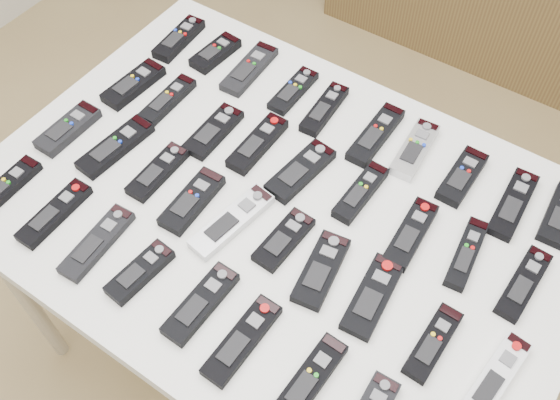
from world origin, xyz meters
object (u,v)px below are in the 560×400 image
Objects in this scene: remote_26 at (373,296)px; remote_27 at (433,343)px; remote_7 at (462,176)px; remote_0 at (179,39)px; remote_1 at (215,53)px; remote_8 at (513,204)px; remote_19 at (68,129)px; remote_30 at (55,213)px; remote_14 at (301,171)px; remote_35 at (309,380)px; remote_6 at (415,149)px; remote_24 at (284,240)px; remote_15 at (361,192)px; remote_25 at (321,270)px; remote_10 at (134,84)px; remote_13 at (258,143)px; remote_33 at (201,303)px; remote_5 at (376,135)px; remote_12 at (214,131)px; remote_23 at (232,221)px; remote_21 at (158,172)px; remote_29 at (5,187)px; remote_2 at (249,69)px; remote_31 at (97,242)px; remote_28 at (494,379)px; remote_22 at (192,201)px; remote_17 at (466,254)px; remote_34 at (242,340)px; remote_11 at (168,100)px; remote_3 at (293,91)px; remote_16 at (411,234)px; remote_32 at (140,272)px; remote_18 at (523,283)px; remote_20 at (116,146)px.

remote_26 is 0.14m from remote_27.
remote_0 is at bearing 179.83° from remote_7.
remote_1 reaches higher than remote_8.
remote_19 is 0.24m from remote_30.
remote_35 is at bearing -48.39° from remote_14.
remote_24 is at bearing -110.99° from remote_6.
remote_15 reaches higher than remote_25.
remote_10 is at bearing 82.80° from remote_19.
remote_13 reaches higher than remote_8.
remote_5 is at bearing 84.42° from remote_33.
remote_0 is 1.04× the size of remote_12.
remote_8 and remote_23 have the same top height.
remote_21 is at bearing -138.90° from remote_14.
remote_0 is at bearing 88.78° from remote_29.
remote_31 is at bearing -88.70° from remote_2.
remote_12 is 0.78m from remote_28.
remote_22 reaches higher than remote_8.
remote_34 is at bearing -129.73° from remote_17.
remote_31 is (0.27, -0.19, -0.00)m from remote_19.
remote_22 is (-0.02, -0.21, -0.00)m from remote_13.
remote_17 reaches higher than remote_27.
remote_35 reaches higher than remote_28.
remote_7 is 0.58m from remote_22.
remote_17 is 0.96× the size of remote_26.
remote_22 is at bearing -41.53° from remote_11.
remote_22 is at bearing -26.16° from remote_10.
remote_0 and remote_15 have the same top height.
remote_29 is at bearing -88.58° from remote_10.
remote_8 is 1.18× the size of remote_27.
remote_22 is 0.86× the size of remote_28.
remote_35 reaches higher than remote_3.
remote_16 reaches higher than remote_28.
remote_28 is (1.04, -0.00, -0.00)m from remote_19.
remote_13 is (-0.21, -0.17, 0.00)m from remote_5.
remote_5 reaches higher than remote_12.
remote_33 is at bearing -1.20° from remote_31.
remote_5 is (0.47, -0.01, -0.00)m from remote_1.
remote_3 is 0.34m from remote_15.
remote_12 is at bearing 144.81° from remote_23.
remote_22 is at bearing -174.12° from remote_28.
remote_13 is 0.69m from remote_28.
remote_30 is 1.22× the size of remote_32.
remote_34 reaches higher than remote_18.
remote_35 is (0.50, 0.00, 0.00)m from remote_31.
remote_16 and remote_19 have the same top height.
remote_10 is 0.67m from remote_25.
remote_14 is at bearing 78.04° from remote_32.
remote_20 is 0.94× the size of remote_23.
remote_26 is 0.67m from remote_30.
remote_30 is at bearing -100.76° from remote_2.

